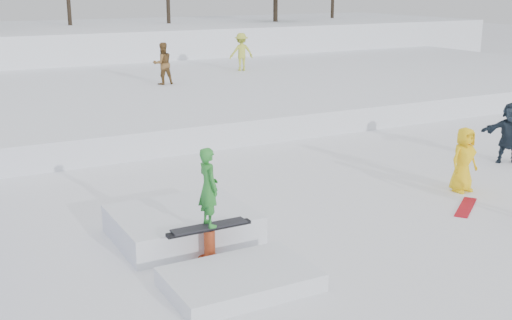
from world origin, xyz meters
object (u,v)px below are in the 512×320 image
walker_ygreen (241,52)px  spectator_yellow (464,160)px  jib_rail_feature (197,235)px  walker_olive (163,64)px  spectator_dark (510,133)px

walker_ygreen → spectator_yellow: (-2.70, -16.93, -0.91)m
spectator_yellow → jib_rail_feature: (-7.02, -0.25, -0.48)m
walker_olive → spectator_dark: 14.30m
walker_olive → spectator_yellow: walker_olive is taller
walker_olive → walker_ygreen: size_ratio=0.96×
walker_ygreen → spectator_yellow: 17.17m
spectator_yellow → jib_rail_feature: jib_rail_feature is taller
walker_olive → walker_ygreen: (4.85, 2.36, 0.03)m
spectator_yellow → jib_rail_feature: 7.05m
walker_olive → spectator_yellow: bearing=97.1°
walker_olive → jib_rail_feature: bearing=70.5°
spectator_yellow → walker_ygreen: bearing=77.8°
spectator_yellow → walker_olive: bearing=95.2°
walker_olive → walker_ygreen: walker_ygreen is taller
spectator_yellow → spectator_dark: spectator_dark is taller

